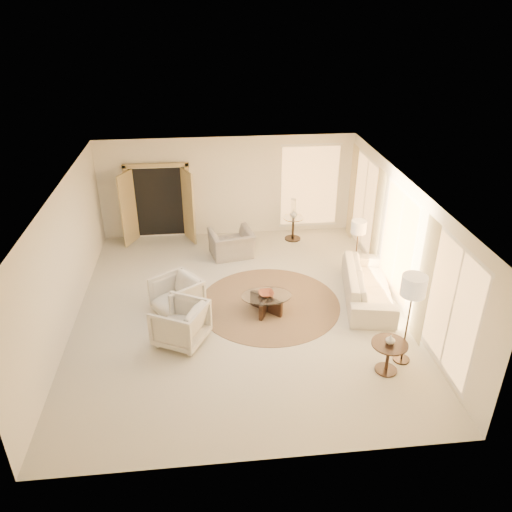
{
  "coord_description": "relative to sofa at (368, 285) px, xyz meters",
  "views": [
    {
      "loc": [
        -0.62,
        -9.1,
        6.12
      ],
      "look_at": [
        0.4,
        0.4,
        1.1
      ],
      "focal_mm": 35.0,
      "sensor_mm": 36.0,
      "label": 1
    }
  ],
  "objects": [
    {
      "name": "windows_right",
      "position": [
        0.55,
        -0.05,
        0.99
      ],
      "size": [
        0.1,
        6.4,
        2.4
      ],
      "primitive_type": null,
      "color": "#FFBA66",
      "rests_on": "room"
    },
    {
      "name": "room",
      "position": [
        -2.9,
        -0.15,
        1.03
      ],
      "size": [
        7.04,
        8.04,
        2.83
      ],
      "color": "beige",
      "rests_on": "ground"
    },
    {
      "name": "sofa",
      "position": [
        0.0,
        0.0,
        0.0
      ],
      "size": [
        1.44,
        2.64,
        0.73
      ],
      "primitive_type": "imported",
      "rotation": [
        0.0,
        0.0,
        1.38
      ],
      "color": "beige",
      "rests_on": "room"
    },
    {
      "name": "area_rug",
      "position": [
        -2.23,
        0.01,
        -0.36
      ],
      "size": [
        3.82,
        3.82,
        0.01
      ],
      "primitive_type": "cylinder",
      "rotation": [
        0.0,
        0.0,
        -0.25
      ],
      "color": "#453120",
      "rests_on": "room"
    },
    {
      "name": "accent_chair",
      "position": [
        -2.91,
        2.42,
        0.11
      ],
      "size": [
        1.2,
        0.91,
        0.94
      ],
      "primitive_type": "imported",
      "rotation": [
        0.0,
        0.0,
        3.35
      ],
      "color": "gray",
      "rests_on": "room"
    },
    {
      "name": "floor_lamp_near",
      "position": [
        0.0,
        1.03,
        0.89
      ],
      "size": [
        0.36,
        0.36,
        1.47
      ],
      "rotation": [
        0.0,
        0.0,
        -0.09
      ],
      "color": "black",
      "rests_on": "room"
    },
    {
      "name": "curtains_right",
      "position": [
        0.5,
        0.85,
        0.94
      ],
      "size": [
        0.06,
        5.2,
        2.6
      ],
      "primitive_type": null,
      "color": "beige",
      "rests_on": "room"
    },
    {
      "name": "coffee_table",
      "position": [
        -2.33,
        -0.26,
        -0.11
      ],
      "size": [
        1.28,
        1.28,
        0.4
      ],
      "rotation": [
        0.0,
        0.0,
        0.19
      ],
      "color": "black",
      "rests_on": "room"
    },
    {
      "name": "side_table",
      "position": [
        -1.14,
        3.25,
        0.04
      ],
      "size": [
        0.58,
        0.58,
        0.67
      ],
      "rotation": [
        0.0,
        0.0,
        0.28
      ],
      "color": "black",
      "rests_on": "room"
    },
    {
      "name": "armchair_right",
      "position": [
        -4.14,
        -1.13,
        0.1
      ],
      "size": [
        1.18,
        1.2,
        0.94
      ],
      "primitive_type": "imported",
      "rotation": [
        0.0,
        0.0,
        -2.05
      ],
      "color": "beige",
      "rests_on": "room"
    },
    {
      "name": "side_vase",
      "position": [
        -1.14,
        3.25,
        0.41
      ],
      "size": [
        0.23,
        0.23,
        0.22
      ],
      "primitive_type": "imported",
      "rotation": [
        0.0,
        0.0,
        -0.06
      ],
      "color": "silver",
      "rests_on": "side_table"
    },
    {
      "name": "floor_lamp_far",
      "position": [
        0.0,
        -2.17,
        1.19
      ],
      "size": [
        0.44,
        0.44,
        1.83
      ],
      "rotation": [
        0.0,
        0.0,
        0.11
      ],
      "color": "black",
      "rests_on": "room"
    },
    {
      "name": "french_doors",
      "position": [
        -4.8,
        3.67,
        0.7
      ],
      "size": [
        1.95,
        0.66,
        2.16
      ],
      "color": "tan",
      "rests_on": "room"
    },
    {
      "name": "bowl",
      "position": [
        -2.33,
        -0.26,
        0.08
      ],
      "size": [
        0.37,
        0.37,
        0.08
      ],
      "primitive_type": "imported",
      "rotation": [
        0.0,
        0.0,
        0.12
      ],
      "color": "brown",
      "rests_on": "coffee_table"
    },
    {
      "name": "armchair_left",
      "position": [
        -4.24,
        -0.11,
        0.09
      ],
      "size": [
        1.19,
        1.21,
        0.92
      ],
      "primitive_type": "imported",
      "rotation": [
        0.0,
        0.0,
        -0.96
      ],
      "color": "beige",
      "rests_on": "room"
    },
    {
      "name": "end_table",
      "position": [
        -0.39,
        -2.42,
        0.06
      ],
      "size": [
        0.65,
        0.65,
        0.62
      ],
      "rotation": [
        0.0,
        0.0,
        0.18
      ],
      "color": "black",
      "rests_on": "room"
    },
    {
      "name": "window_back_corner",
      "position": [
        -0.6,
        3.8,
        0.99
      ],
      "size": [
        1.7,
        0.1,
        2.4
      ],
      "primitive_type": null,
      "color": "#FFBA66",
      "rests_on": "room"
    },
    {
      "name": "end_vase",
      "position": [
        -0.39,
        -2.42,
        0.34
      ],
      "size": [
        0.21,
        0.21,
        0.18
      ],
      "primitive_type": "imported",
      "rotation": [
        0.0,
        0.0,
        0.29
      ],
      "color": "silver",
      "rests_on": "end_table"
    }
  ]
}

